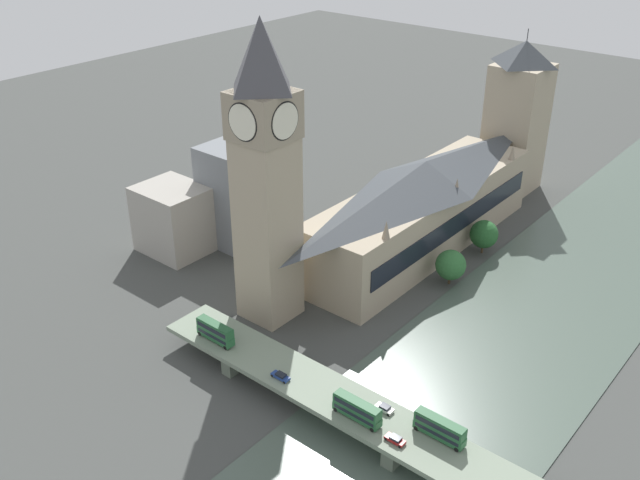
% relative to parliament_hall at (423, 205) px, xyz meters
% --- Properties ---
extents(ground_plane, '(600.00, 600.00, 0.00)m').
position_rel_parliament_hall_xyz_m(ground_plane, '(-14.86, 8.00, -14.38)').
color(ground_plane, '#424442').
extents(river_water, '(50.25, 360.00, 0.30)m').
position_rel_parliament_hall_xyz_m(river_water, '(-45.98, 8.00, -14.23)').
color(river_water, '#47564C').
rests_on(river_water, ground_plane).
extents(parliament_hall, '(24.17, 95.05, 28.98)m').
position_rel_parliament_hall_xyz_m(parliament_hall, '(0.00, 0.00, 0.00)').
color(parliament_hall, tan).
rests_on(parliament_hall, ground_plane).
extents(clock_tower, '(14.17, 14.17, 78.52)m').
position_rel_parliament_hall_xyz_m(clock_tower, '(10.67, 57.99, 27.75)').
color(clock_tower, tan).
rests_on(clock_tower, ground_plane).
extents(victoria_tower, '(18.04, 18.04, 58.38)m').
position_rel_parliament_hall_xyz_m(victoria_tower, '(0.05, -60.55, 12.81)').
color(victoria_tower, tan).
rests_on(victoria_tower, ground_plane).
extents(road_bridge, '(132.50, 13.09, 6.03)m').
position_rel_parliament_hall_xyz_m(road_bridge, '(-45.98, 79.01, -9.52)').
color(road_bridge, '#5D6A59').
rests_on(road_bridge, ground_plane).
extents(double_decker_bus_lead, '(11.12, 2.49, 4.73)m').
position_rel_parliament_hall_xyz_m(double_decker_bus_lead, '(-52.27, 75.62, -5.76)').
color(double_decker_bus_lead, '#235B33').
rests_on(double_decker_bus_lead, road_bridge).
extents(double_decker_bus_mid, '(10.79, 2.54, 4.98)m').
position_rel_parliament_hall_xyz_m(double_decker_bus_mid, '(6.45, 81.60, -5.61)').
color(double_decker_bus_mid, '#235B33').
rests_on(double_decker_bus_mid, road_bridge).
extents(double_decker_bus_rear, '(11.22, 2.53, 4.65)m').
position_rel_parliament_hall_xyz_m(double_decker_bus_rear, '(-36.24, 81.70, -5.79)').
color(double_decker_bus_rear, '#235B33').
rests_on(double_decker_bus_rear, road_bridge).
extents(car_northbound_lead, '(4.52, 1.79, 1.34)m').
position_rel_parliament_hall_xyz_m(car_northbound_lead, '(-15.26, 82.21, -7.69)').
color(car_northbound_lead, navy).
rests_on(car_northbound_lead, road_bridge).
extents(car_southbound_lead, '(4.01, 1.88, 1.39)m').
position_rel_parliament_hall_xyz_m(car_southbound_lead, '(-39.26, 76.08, -7.66)').
color(car_southbound_lead, silver).
rests_on(car_southbound_lead, road_bridge).
extents(car_southbound_mid, '(4.26, 1.82, 1.34)m').
position_rel_parliament_hall_xyz_m(car_southbound_mid, '(-46.17, 82.22, -7.68)').
color(car_southbound_mid, maroon).
rests_on(car_southbound_mid, road_bridge).
extents(city_block_west, '(20.81, 17.60, 21.19)m').
position_rel_parliament_hall_xyz_m(city_block_west, '(58.15, 50.72, -3.78)').
color(city_block_west, '#A39E93').
rests_on(city_block_west, ground_plane).
extents(city_block_center, '(21.64, 22.18, 32.09)m').
position_rel_parliament_hall_xyz_m(city_block_center, '(45.76, 31.85, 1.67)').
color(city_block_center, slate).
rests_on(city_block_center, ground_plane).
extents(tree_embankment_near, '(8.76, 8.76, 10.94)m').
position_rel_parliament_hall_xyz_m(tree_embankment_near, '(-17.17, -8.73, -7.83)').
color(tree_embankment_near, brown).
rests_on(tree_embankment_near, ground_plane).
extents(tree_embankment_mid, '(8.82, 8.82, 10.59)m').
position_rel_parliament_hall_xyz_m(tree_embankment_mid, '(-18.69, 13.83, -8.20)').
color(tree_embankment_mid, brown).
rests_on(tree_embankment_mid, ground_plane).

